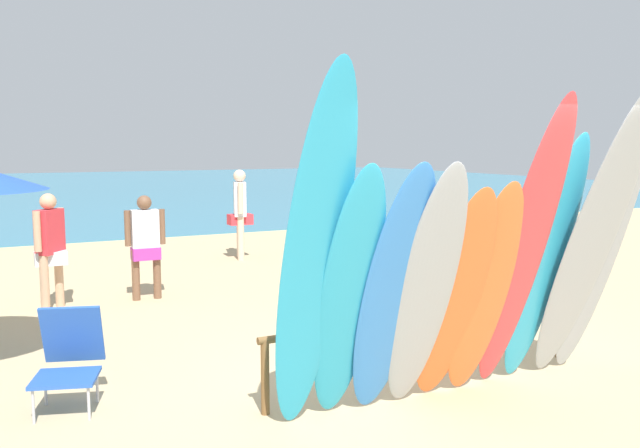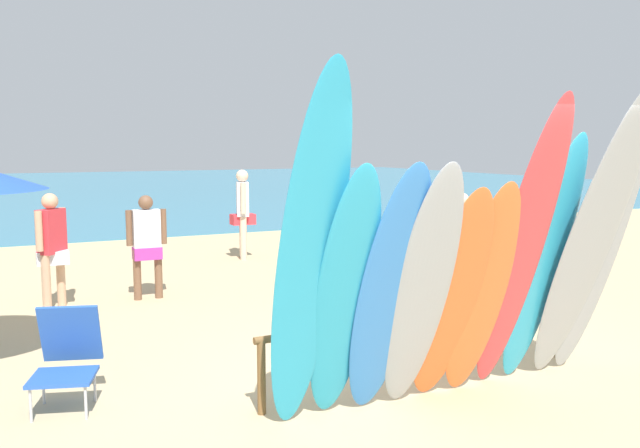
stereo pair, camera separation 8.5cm
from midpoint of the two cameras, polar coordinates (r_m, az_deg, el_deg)
The scene contains 18 objects.
ground at distance 19.26m, azimuth -15.14°, elevation 0.13°, with size 60.00×60.00×0.00m, color tan.
ocean_water at distance 35.74m, azimuth -20.09°, elevation 2.98°, with size 60.00×40.00×0.02m, color teal.
surfboard_rack at distance 6.17m, azimuth 9.79°, elevation -8.87°, with size 3.38×0.07×0.65m.
surfboard_teal_0 at distance 4.72m, azimuth -0.39°, elevation -2.87°, with size 0.51×0.06×2.88m, color #289EC6.
surfboard_teal_1 at distance 4.99m, azimuth 2.60°, elevation -6.41°, with size 0.48×0.08×2.19m, color #289EC6.
surfboard_blue_2 at distance 5.13m, azimuth 6.48°, elevation -6.08°, with size 0.55×0.07×2.19m, color #337AD1.
surfboard_grey_3 at distance 5.25m, azimuth 9.31°, elevation -5.79°, with size 0.50×0.08×2.21m, color #999EA3.
surfboard_orange_4 at distance 5.52m, azimuth 11.79°, elevation -6.30°, with size 0.56×0.06×2.00m, color orange.
surfboard_orange_5 at distance 5.73m, azimuth 14.29°, elevation -5.71°, with size 0.54×0.07×2.00m, color orange.
surfboard_red_6 at distance 5.81m, azimuth 17.52°, elevation -2.17°, with size 0.46×0.07×2.75m, color #D13D42.
surfboard_teal_7 at distance 6.16m, azimuth 19.21°, elevation -3.17°, with size 0.52×0.07×2.40m, color #289EC6.
surfboard_grey_8 at distance 6.25m, azimuth 22.76°, elevation -1.47°, with size 0.57×0.07×2.86m, color #999EA3.
surfboard_grey_9 at distance 6.48m, azimuth 23.70°, elevation -1.16°, with size 0.49×0.06×2.83m, color #999EA3.
beachgoer_by_water at distance 12.68m, azimuth -6.55°, elevation 1.42°, with size 0.45×0.63×1.72m.
beachgoer_near_rack at distance 9.88m, azimuth 12.41°, elevation -0.99°, with size 0.51×0.34×1.49m.
beachgoer_strolling at distance 9.60m, azimuth -14.57°, elevation -1.32°, with size 0.56×0.24×1.49m.
beachgoer_photographing at distance 9.42m, azimuth -22.04°, elevation -1.50°, with size 0.41×0.48×1.56m.
beach_chair_red at distance 6.02m, azimuth -20.74°, elevation -10.54°, with size 0.67×0.77×0.83m.
Camera 2 is at (-3.43, -4.84, 2.19)m, focal length 36.82 mm.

